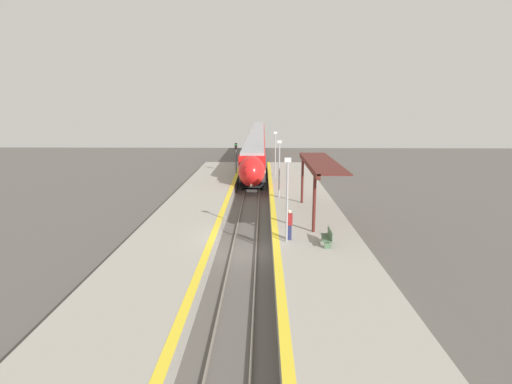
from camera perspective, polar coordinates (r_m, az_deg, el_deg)
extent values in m
plane|color=#56514C|center=(23.90, -1.71, -8.61)|extent=(120.00, 120.00, 0.00)
cube|color=slate|center=(23.92, -3.45, -8.42)|extent=(0.08, 90.00, 0.15)
cube|color=slate|center=(23.85, 0.04, -8.45)|extent=(0.08, 90.00, 0.15)
cube|color=black|center=(49.22, -0.27, 2.97)|extent=(2.38, 16.79, 0.74)
cube|color=#38383D|center=(49.09, -0.27, 3.94)|extent=(2.70, 18.25, 0.94)
cube|color=white|center=(49.00, -0.27, 4.66)|extent=(2.72, 18.25, 0.32)
cube|color=red|center=(48.89, -0.28, 5.67)|extent=(2.70, 18.25, 1.42)
cube|color=black|center=(48.90, -0.28, 5.59)|extent=(2.73, 16.79, 0.78)
cube|color=#9E9EA3|center=(48.80, -0.28, 6.68)|extent=(2.43, 18.25, 0.30)
cylinder|color=black|center=(42.61, -1.45, 1.35)|extent=(0.12, 0.94, 0.94)
cylinder|color=black|center=(42.57, 0.49, 1.35)|extent=(0.12, 0.94, 0.94)
cylinder|color=black|center=(44.77, -1.33, 1.88)|extent=(0.12, 0.94, 0.94)
cylinder|color=black|center=(44.73, 0.52, 1.88)|extent=(0.12, 0.94, 0.94)
cylinder|color=black|center=(53.76, -0.93, 3.62)|extent=(0.12, 0.94, 0.94)
cylinder|color=black|center=(53.73, 0.61, 3.62)|extent=(0.12, 0.94, 0.94)
cylinder|color=black|center=(55.93, -0.86, 3.96)|extent=(0.12, 0.94, 0.94)
cylinder|color=black|center=(55.90, 0.62, 3.96)|extent=(0.12, 0.94, 0.94)
ellipsoid|color=red|center=(38.64, -0.63, 2.98)|extent=(2.60, 3.95, 2.94)
ellipsoid|color=black|center=(38.07, -0.65, 3.58)|extent=(1.89, 2.30, 1.50)
sphere|color=#F9F4CC|center=(37.37, -0.69, 0.97)|extent=(0.24, 0.24, 0.24)
cube|color=black|center=(68.09, 0.09, 5.54)|extent=(2.38, 16.79, 0.74)
cube|color=#38383D|center=(67.99, 0.09, 6.24)|extent=(2.70, 18.25, 0.94)
cube|color=white|center=(67.93, 0.09, 6.77)|extent=(2.72, 18.25, 0.32)
cube|color=red|center=(67.85, 0.09, 7.50)|extent=(2.70, 18.25, 1.42)
cube|color=black|center=(67.86, 0.09, 7.44)|extent=(2.73, 16.79, 0.78)
cube|color=#9E9EA3|center=(67.79, 0.09, 8.23)|extent=(2.43, 18.25, 0.30)
cylinder|color=black|center=(61.41, -0.69, 4.70)|extent=(0.12, 0.94, 0.94)
cylinder|color=black|center=(61.39, 0.66, 4.70)|extent=(0.12, 0.94, 0.94)
cylinder|color=black|center=(63.59, -0.63, 4.96)|extent=(0.12, 0.94, 0.94)
cylinder|color=black|center=(63.57, 0.67, 4.96)|extent=(0.12, 0.94, 0.94)
cylinder|color=black|center=(72.64, -0.42, 5.87)|extent=(0.12, 0.94, 0.94)
cylinder|color=black|center=(72.62, 0.72, 5.86)|extent=(0.12, 0.94, 0.94)
cylinder|color=black|center=(74.83, -0.38, 6.05)|extent=(0.12, 0.94, 0.94)
cylinder|color=black|center=(74.81, 0.73, 6.05)|extent=(0.12, 0.94, 0.94)
cube|color=black|center=(87.04, 0.30, 7.00)|extent=(2.38, 16.79, 0.74)
cube|color=#38383D|center=(86.96, 0.30, 7.55)|extent=(2.70, 18.25, 0.94)
cube|color=white|center=(86.92, 0.30, 7.96)|extent=(2.72, 18.25, 0.32)
cube|color=red|center=(86.86, 0.30, 8.53)|extent=(2.70, 18.25, 1.42)
cube|color=black|center=(86.86, 0.30, 8.49)|extent=(2.73, 16.79, 0.78)
cube|color=#9E9EA3|center=(86.80, 0.30, 9.10)|extent=(2.43, 18.25, 0.30)
cylinder|color=black|center=(80.33, -0.28, 6.48)|extent=(0.12, 0.94, 0.94)
cylinder|color=black|center=(80.31, 0.75, 6.47)|extent=(0.12, 0.94, 0.94)
cylinder|color=black|center=(82.52, -0.25, 6.63)|extent=(0.12, 0.94, 0.94)
cylinder|color=black|center=(82.50, 0.76, 6.63)|extent=(0.12, 0.94, 0.94)
cylinder|color=black|center=(91.60, -0.12, 7.18)|extent=(0.12, 0.94, 0.94)
cylinder|color=black|center=(91.58, 0.79, 7.18)|extent=(0.12, 0.94, 0.94)
cylinder|color=black|center=(93.79, -0.09, 7.30)|extent=(0.12, 0.94, 0.94)
cylinder|color=black|center=(93.77, 0.79, 7.30)|extent=(0.12, 0.94, 0.94)
cube|color=black|center=(106.02, 0.43, 7.93)|extent=(2.38, 16.79, 0.74)
cube|color=#38383D|center=(105.96, 0.43, 8.38)|extent=(2.70, 18.25, 0.94)
cube|color=white|center=(105.92, 0.43, 8.72)|extent=(2.72, 18.25, 0.32)
cube|color=red|center=(105.87, 0.43, 9.19)|extent=(2.70, 18.25, 1.42)
cube|color=black|center=(105.88, 0.43, 9.16)|extent=(2.73, 16.79, 0.78)
cube|color=#9E9EA3|center=(105.83, 0.43, 9.66)|extent=(2.43, 18.25, 0.30)
cylinder|color=black|center=(99.31, -0.03, 7.57)|extent=(0.12, 0.94, 0.94)
cylinder|color=black|center=(99.29, 0.81, 7.57)|extent=(0.12, 0.94, 0.94)
cylinder|color=black|center=(101.50, -0.01, 7.67)|extent=(0.12, 0.94, 0.94)
cylinder|color=black|center=(101.48, 0.81, 7.67)|extent=(0.12, 0.94, 0.94)
cylinder|color=black|center=(110.59, 0.08, 8.05)|extent=(0.12, 0.94, 0.94)
cylinder|color=black|center=(110.57, 0.83, 8.05)|extent=(0.12, 0.94, 0.94)
cylinder|color=black|center=(112.78, 0.10, 8.13)|extent=(0.12, 0.94, 0.94)
cylinder|color=black|center=(112.77, 0.84, 8.13)|extent=(0.12, 0.94, 0.94)
cube|color=#9E998E|center=(23.92, 8.61, -7.53)|extent=(5.20, 64.00, 0.94)
cube|color=yellow|center=(23.57, 2.82, -6.49)|extent=(0.40, 64.00, 0.01)
cube|color=#9E998E|center=(24.30, -11.76, -7.34)|extent=(5.10, 64.00, 0.94)
cube|color=yellow|center=(23.74, -6.23, -6.41)|extent=(0.40, 64.00, 0.01)
cube|color=#4C6B4C|center=(22.06, 10.22, -7.44)|extent=(0.36, 0.06, 0.42)
cube|color=#4C6B4C|center=(23.11, 9.79, -6.51)|extent=(0.36, 0.06, 0.42)
cube|color=#4C6B4C|center=(22.51, 10.02, -6.42)|extent=(0.44, 1.49, 0.03)
cube|color=#4C6B4C|center=(22.47, 10.55, -5.85)|extent=(0.04, 1.49, 0.44)
cube|color=navy|center=(23.13, 4.74, -5.77)|extent=(0.28, 0.20, 0.87)
cube|color=maroon|center=(22.91, 4.77, -3.92)|extent=(0.36, 0.22, 0.69)
sphere|color=beige|center=(22.78, 4.79, -2.81)|extent=(0.23, 0.23, 0.23)
cylinder|color=#59595E|center=(45.75, -2.86, 3.83)|extent=(0.14, 0.14, 3.68)
cube|color=black|center=(45.48, -2.89, 6.57)|extent=(0.28, 0.20, 0.70)
sphere|color=#1ED833|center=(45.35, -2.90, 6.77)|extent=(0.14, 0.14, 0.14)
sphere|color=#330A0A|center=(45.39, -2.90, 6.34)|extent=(0.14, 0.14, 0.14)
cylinder|color=#9E9EA3|center=(22.25, 4.46, -1.55)|extent=(0.12, 0.12, 4.56)
cube|color=silver|center=(21.80, 4.57, 4.58)|extent=(0.36, 0.20, 0.24)
cylinder|color=#9E9EA3|center=(33.24, 3.33, 3.05)|extent=(0.12, 0.12, 4.56)
cube|color=silver|center=(32.95, 3.39, 7.17)|extent=(0.36, 0.20, 0.24)
cylinder|color=#9E9EA3|center=(44.36, 2.77, 5.36)|extent=(0.12, 0.12, 4.56)
cube|color=silver|center=(44.14, 2.80, 8.45)|extent=(0.36, 0.20, 0.24)
cylinder|color=#511E19|center=(24.37, 8.31, -1.63)|extent=(0.20, 0.20, 3.56)
cylinder|color=#511E19|center=(31.66, 6.63, 1.62)|extent=(0.20, 0.20, 3.56)
cube|color=#511E19|center=(27.68, 7.47, 4.01)|extent=(0.24, 10.51, 0.36)
cube|color=#511E19|center=(27.78, 9.33, 4.24)|extent=(2.00, 10.51, 0.10)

